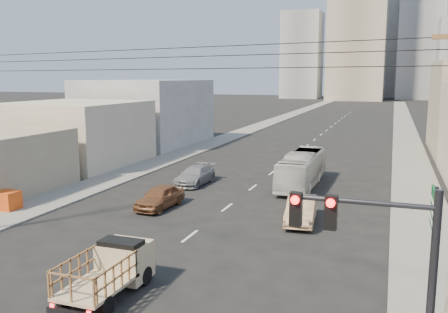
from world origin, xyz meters
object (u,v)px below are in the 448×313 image
Objects in this scene: city_bus at (302,169)px; sedan_grey at (195,175)px; sedan_brown at (160,197)px; crate_stack at (4,200)px; flatbed_pickup at (110,267)px; sedan_tan at (301,210)px; green_sign at (433,226)px; traffic_signal at (382,271)px.

city_bus is 8.36m from sedan_grey.
sedan_brown is 7.15m from sedan_grey.
crate_stack is (-8.96, -3.86, -0.04)m from sedan_brown.
flatbed_pickup is 12.83m from sedan_tan.
green_sign reaches higher than sedan_brown.
crate_stack is (-12.84, 7.85, -0.40)m from flatbed_pickup.
flatbed_pickup is 11.65m from green_sign.
sedan_brown is at bearing 174.16° from sedan_tan.
crate_stack is at bearing -173.72° from sedan_tan.
sedan_grey is at bearing 137.95° from sedan_tan.
traffic_signal is (14.39, -23.09, 3.38)m from sedan_grey.
flatbed_pickup is 2.45× the size of crate_stack.
sedan_grey reaches higher than crate_stack.
city_bus is 5.29× the size of crate_stack.
traffic_signal is at bearing -79.38° from sedan_tan.
crate_stack is at bearing 152.01° from traffic_signal.
sedan_brown is 0.85× the size of green_sign.
city_bus is 1.90× the size of green_sign.
flatbed_pickup is 0.97× the size of sedan_tan.
sedan_brown reaches higher than sedan_grey.
sedan_tan is 12.06m from sedan_grey.
sedan_brown is at bearing 23.33° from crate_stack.
flatbed_pickup is at bearing -75.28° from sedan_grey.
green_sign reaches higher than sedan_grey.
traffic_signal is 26.01m from crate_stack.
city_bus is at bearing 17.05° from sedan_grey.
sedan_tan reaches higher than crate_stack.
city_bus is at bearing 110.86° from green_sign.
traffic_signal is 1.20× the size of green_sign.
green_sign is at bearing -47.48° from sedan_grey.
crate_stack is (-22.77, 12.10, -3.39)m from traffic_signal.
sedan_brown is 9.14m from sedan_tan.
city_bus reaches higher than sedan_grey.
sedan_grey is at bearing 52.67° from crate_stack.
sedan_tan is at bearing 65.80° from flatbed_pickup.
green_sign reaches higher than flatbed_pickup.
sedan_brown reaches higher than crate_stack.
sedan_brown is 0.94× the size of sedan_tan.
sedan_grey is 0.97× the size of green_sign.
flatbed_pickup is at bearing -98.99° from city_bus.
green_sign is at bearing -66.70° from sedan_tan.
green_sign is 2.78× the size of crate_stack.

